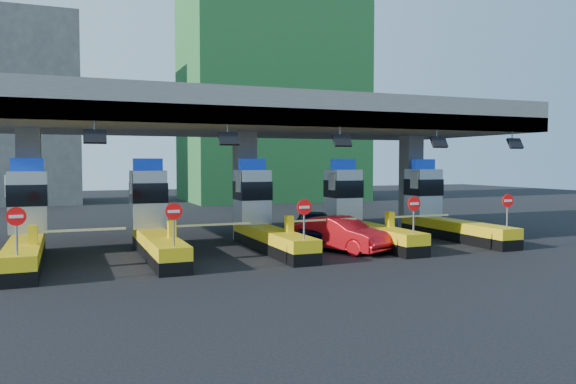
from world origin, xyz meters
name	(u,v)px	position (x,y,z in m)	size (l,w,h in m)	color
ground	(264,248)	(0.00, 0.00, 0.00)	(120.00, 120.00, 0.00)	black
toll_canopy	(245,120)	(0.00, 2.87, 6.13)	(28.00, 12.09, 7.00)	slate
toll_lane_far_left	(26,227)	(-10.00, 0.28, 1.40)	(4.43, 8.00, 4.16)	black
toll_lane_left	(153,222)	(-5.00, 0.28, 1.40)	(4.43, 8.00, 4.16)	black
toll_lane_center	(262,218)	(0.00, 0.28, 1.40)	(4.43, 8.00, 4.16)	black
toll_lane_right	(357,214)	(5.00, 0.28, 1.40)	(4.43, 8.00, 4.16)	black
toll_lane_far_right	(440,211)	(10.00, 0.28, 1.40)	(4.43, 8.00, 4.16)	black
bg_building_scaffold	(271,68)	(12.00, 32.00, 14.00)	(18.00, 12.00, 28.00)	#1E5926
bg_building_concrete	(2,110)	(-14.00, 36.00, 9.00)	(14.00, 10.00, 18.00)	#4C4C49
van	(314,228)	(2.61, 0.19, 0.83)	(1.95, 4.86, 1.65)	black
red_car	(341,234)	(2.89, -2.06, 0.77)	(1.64, 4.69, 1.55)	red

